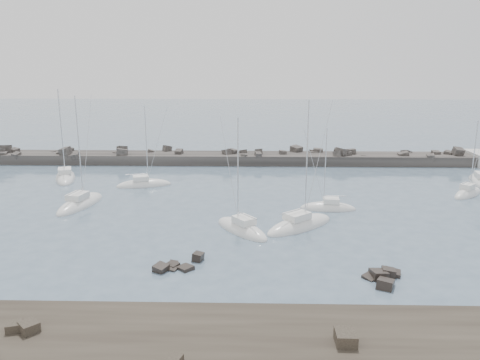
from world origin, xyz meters
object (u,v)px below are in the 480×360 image
(sailboat_3, at_px, (80,205))
(sailboat_6, at_px, (300,226))
(sailboat_5, at_px, (242,230))
(sailboat_7, at_px, (328,208))
(sailboat_1, at_px, (66,178))
(sailboat_4, at_px, (144,185))
(sailboat_10, at_px, (468,194))

(sailboat_3, bearing_deg, sailboat_6, -15.18)
(sailboat_5, bearing_deg, sailboat_7, 36.97)
(sailboat_1, relative_size, sailboat_7, 1.35)
(sailboat_1, height_order, sailboat_3, sailboat_3)
(sailboat_4, relative_size, sailboat_6, 0.84)
(sailboat_10, bearing_deg, sailboat_1, 172.53)
(sailboat_1, bearing_deg, sailboat_5, -38.90)
(sailboat_4, xyz_separation_m, sailboat_7, (26.55, -11.27, 0.00))
(sailboat_1, height_order, sailboat_4, sailboat_1)
(sailboat_3, xyz_separation_m, sailboat_7, (32.69, -0.86, -0.01))
(sailboat_6, bearing_deg, sailboat_5, -167.64)
(sailboat_1, bearing_deg, sailboat_10, -7.47)
(sailboat_7, relative_size, sailboat_10, 0.99)
(sailboat_7, bearing_deg, sailboat_1, 159.12)
(sailboat_1, distance_m, sailboat_7, 43.21)
(sailboat_1, bearing_deg, sailboat_6, -31.68)
(sailboat_3, distance_m, sailboat_5, 23.53)
(sailboat_1, xyz_separation_m, sailboat_5, (29.36, -23.69, -0.00))
(sailboat_6, height_order, sailboat_7, sailboat_6)
(sailboat_1, xyz_separation_m, sailboat_7, (40.37, -15.40, -0.01))
(sailboat_7, bearing_deg, sailboat_6, -122.46)
(sailboat_1, bearing_deg, sailboat_4, -16.64)
(sailboat_4, xyz_separation_m, sailboat_10, (47.67, -3.94, 0.02))
(sailboat_5, xyz_separation_m, sailboat_10, (32.13, 15.62, 0.01))
(sailboat_4, distance_m, sailboat_10, 47.84)
(sailboat_3, xyz_separation_m, sailboat_6, (28.35, -7.69, -0.00))
(sailboat_6, distance_m, sailboat_7, 8.09)
(sailboat_5, xyz_separation_m, sailboat_6, (6.67, 1.46, -0.00))
(sailboat_3, xyz_separation_m, sailboat_4, (6.14, 10.41, -0.01))
(sailboat_3, height_order, sailboat_6, sailboat_6)
(sailboat_5, relative_size, sailboat_10, 1.19)
(sailboat_10, bearing_deg, sailboat_4, 175.28)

